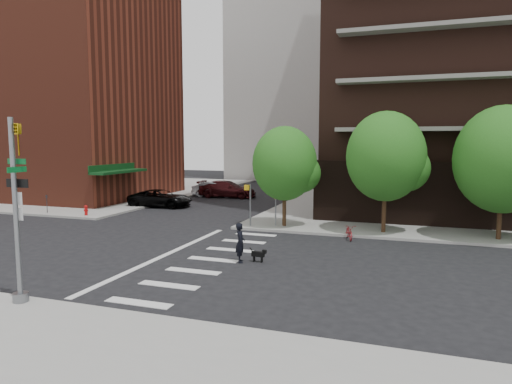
{
  "coord_description": "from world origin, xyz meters",
  "views": [
    {
      "loc": [
        11.55,
        -18.65,
        5.37
      ],
      "look_at": [
        3.0,
        6.0,
        2.5
      ],
      "focal_mm": 32.0,
      "sensor_mm": 36.0,
      "label": 1
    }
  ],
  "objects_px": {
    "parked_car_maroon": "(227,189)",
    "dog_walker": "(240,243)",
    "parked_car_silver": "(216,189)",
    "fire_hydrant": "(86,210)",
    "traffic_signal": "(17,225)",
    "scooter": "(349,232)",
    "parked_car_black": "(160,198)"
  },
  "relations": [
    {
      "from": "traffic_signal",
      "to": "fire_hydrant",
      "type": "height_order",
      "value": "traffic_signal"
    },
    {
      "from": "traffic_signal",
      "to": "parked_car_black",
      "type": "xyz_separation_m",
      "value": [
        -7.73,
        21.61,
        -1.97
      ]
    },
    {
      "from": "traffic_signal",
      "to": "dog_walker",
      "type": "distance_m",
      "value": 9.09
    },
    {
      "from": "fire_hydrant",
      "to": "parked_car_maroon",
      "type": "height_order",
      "value": "parked_car_maroon"
    },
    {
      "from": "traffic_signal",
      "to": "parked_car_maroon",
      "type": "xyz_separation_m",
      "value": [
        -5.03,
        29.45,
        -1.88
      ]
    },
    {
      "from": "scooter",
      "to": "dog_walker",
      "type": "distance_m",
      "value": 7.62
    },
    {
      "from": "fire_hydrant",
      "to": "parked_car_black",
      "type": "distance_m",
      "value": 6.72
    },
    {
      "from": "fire_hydrant",
      "to": "scooter",
      "type": "xyz_separation_m",
      "value": [
        18.8,
        -1.3,
        -0.14
      ]
    },
    {
      "from": "dog_walker",
      "to": "traffic_signal",
      "type": "bearing_deg",
      "value": 122.69
    },
    {
      "from": "scooter",
      "to": "dog_walker",
      "type": "height_order",
      "value": "dog_walker"
    },
    {
      "from": "scooter",
      "to": "dog_walker",
      "type": "bearing_deg",
      "value": -139.12
    },
    {
      "from": "traffic_signal",
      "to": "parked_car_maroon",
      "type": "height_order",
      "value": "traffic_signal"
    },
    {
      "from": "dog_walker",
      "to": "parked_car_silver",
      "type": "bearing_deg",
      "value": 1.93
    },
    {
      "from": "dog_walker",
      "to": "parked_car_black",
      "type": "bearing_deg",
      "value": 16.94
    },
    {
      "from": "parked_car_maroon",
      "to": "scooter",
      "type": "bearing_deg",
      "value": -143.16
    },
    {
      "from": "fire_hydrant",
      "to": "parked_car_silver",
      "type": "bearing_deg",
      "value": 74.6
    },
    {
      "from": "dog_walker",
      "to": "parked_car_maroon",
      "type": "bearing_deg",
      "value": -0.55
    },
    {
      "from": "fire_hydrant",
      "to": "parked_car_black",
      "type": "height_order",
      "value": "parked_car_black"
    },
    {
      "from": "parked_car_black",
      "to": "parked_car_maroon",
      "type": "relative_size",
      "value": 0.93
    },
    {
      "from": "fire_hydrant",
      "to": "parked_car_black",
      "type": "relative_size",
      "value": 0.14
    },
    {
      "from": "scooter",
      "to": "dog_walker",
      "type": "relative_size",
      "value": 0.89
    },
    {
      "from": "parked_car_silver",
      "to": "parked_car_maroon",
      "type": "bearing_deg",
      "value": -90.09
    },
    {
      "from": "parked_car_maroon",
      "to": "dog_walker",
      "type": "relative_size",
      "value": 3.16
    },
    {
      "from": "traffic_signal",
      "to": "parked_car_maroon",
      "type": "bearing_deg",
      "value": 99.7
    },
    {
      "from": "parked_car_silver",
      "to": "dog_walker",
      "type": "relative_size",
      "value": 2.58
    },
    {
      "from": "parked_car_black",
      "to": "scooter",
      "type": "bearing_deg",
      "value": -120.55
    },
    {
      "from": "parked_car_black",
      "to": "scooter",
      "type": "height_order",
      "value": "parked_car_black"
    },
    {
      "from": "traffic_signal",
      "to": "fire_hydrant",
      "type": "bearing_deg",
      "value": 123.26
    },
    {
      "from": "fire_hydrant",
      "to": "parked_car_silver",
      "type": "xyz_separation_m",
      "value": [
        3.88,
        14.07,
        0.21
      ]
    },
    {
      "from": "fire_hydrant",
      "to": "parked_car_maroon",
      "type": "xyz_separation_m",
      "value": [
        5.0,
        14.15,
        0.26
      ]
    },
    {
      "from": "parked_car_black",
      "to": "dog_walker",
      "type": "xyz_separation_m",
      "value": [
        12.53,
        -14.1,
        0.17
      ]
    },
    {
      "from": "traffic_signal",
      "to": "scooter",
      "type": "xyz_separation_m",
      "value": [
        8.77,
        13.99,
        -2.28
      ]
    }
  ]
}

